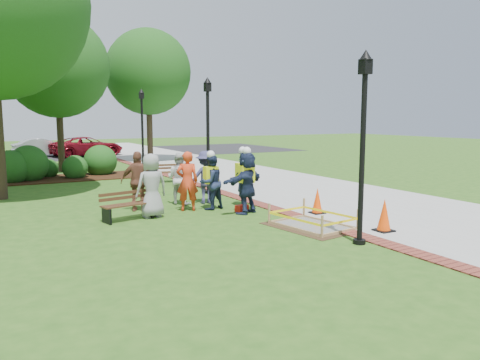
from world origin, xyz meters
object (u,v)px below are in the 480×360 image
bench_near (128,211)px  hivis_worker_b (243,177)px  wet_concrete_pad (312,218)px  hivis_worker_a (247,181)px  lamp_near (363,133)px  cone_front (384,216)px  hivis_worker_c (211,180)px

bench_near → hivis_worker_b: bearing=4.0°
wet_concrete_pad → hivis_worker_b: (-0.19, 3.35, 0.71)m
hivis_worker_a → hivis_worker_b: (0.44, 1.03, -0.03)m
lamp_near → hivis_worker_a: lamp_near is taller
wet_concrete_pad → lamp_near: bearing=-92.3°
cone_front → hivis_worker_c: bearing=118.6°
bench_near → hivis_worker_c: hivis_worker_c is taller
bench_near → cone_front: (5.20, -4.37, 0.15)m
bench_near → lamp_near: lamp_near is taller
wet_concrete_pad → cone_front: cone_front is taller
hivis_worker_a → cone_front: bearing=-62.6°
hivis_worker_a → hivis_worker_c: bearing=122.4°
lamp_near → hivis_worker_a: size_ratio=2.16×
bench_near → hivis_worker_a: size_ratio=0.77×
hivis_worker_b → lamp_near: bearing=-88.7°
cone_front → hivis_worker_c: (-2.53, 4.64, 0.50)m
bench_near → hivis_worker_b: size_ratio=0.80×
lamp_near → hivis_worker_b: lamp_near is taller
hivis_worker_a → hivis_worker_c: size_ratio=1.08×
lamp_near → hivis_worker_b: 5.39m
lamp_near → cone_front: bearing=22.4°
lamp_near → hivis_worker_c: 5.55m
lamp_near → hivis_worker_b: (-0.12, 5.17, -1.54)m
lamp_near → hivis_worker_c: size_ratio=2.34×
wet_concrete_pad → lamp_near: (-0.07, -1.82, 2.25)m
cone_front → lamp_near: bearing=-157.6°
hivis_worker_a → hivis_worker_b: hivis_worker_a is taller
wet_concrete_pad → cone_front: (1.23, -1.28, 0.17)m
hivis_worker_b → hivis_worker_c: 1.11m
wet_concrete_pad → lamp_near: size_ratio=0.59×
bench_near → hivis_worker_c: 2.76m
bench_near → hivis_worker_c: size_ratio=0.84×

